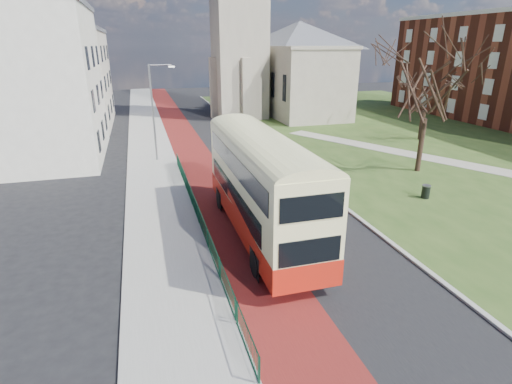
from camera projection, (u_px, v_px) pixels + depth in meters
name	position (u px, v px, depth m)	size (l,w,h in m)	color
ground	(270.00, 249.00, 19.87)	(160.00, 160.00, 0.00)	black
road_carriageway	(220.00, 151.00, 38.27)	(9.00, 120.00, 0.01)	black
bus_lane	(192.00, 153.00, 37.56)	(3.40, 120.00, 0.01)	#591414
pavement_west	(150.00, 155.00, 36.55)	(4.00, 120.00, 0.12)	gray
kerb_west	(173.00, 153.00, 37.07)	(0.25, 120.00, 0.13)	#999993
kerb_east	(260.00, 142.00, 41.26)	(0.25, 80.00, 0.13)	#999993
grass_green	(423.00, 132.00, 46.48)	(40.00, 80.00, 0.04)	#2C491A
footpath	(456.00, 163.00, 34.09)	(2.20, 36.00, 0.03)	#9E998C
pedestrian_railing	(198.00, 215.00, 22.51)	(0.07, 24.00, 1.12)	#0D3C27
gothic_church	(272.00, 16.00, 52.81)	(16.38, 18.00, 40.00)	gray
street_block_near	(33.00, 83.00, 33.75)	(10.30, 14.30, 13.00)	beige
street_block_far	(64.00, 78.00, 48.42)	(10.30, 16.30, 11.50)	beige
streetlamp	(154.00, 108.00, 33.35)	(2.13, 0.18, 8.00)	gray
bus	(261.00, 182.00, 20.32)	(3.05, 12.62, 5.27)	red
winter_tree_near	(431.00, 74.00, 29.48)	(8.50, 8.50, 10.83)	#312118
winter_tree_far	(427.00, 87.00, 40.79)	(6.64, 6.64, 7.84)	black
litter_bin	(426.00, 192.00, 26.23)	(0.59, 0.59, 0.90)	black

